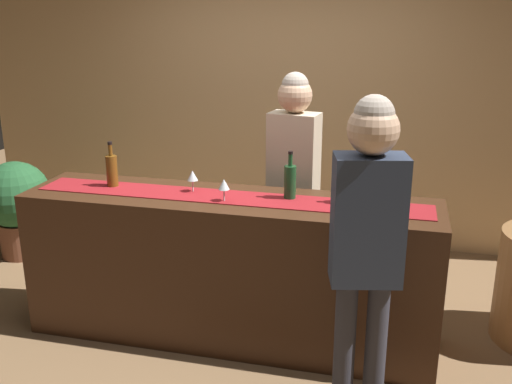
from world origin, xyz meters
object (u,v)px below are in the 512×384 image
object	(u,v)px
wine_bottle_amber	(112,170)
wine_glass_near_customer	(224,185)
wine_bottle_green	(290,181)
potted_plant_tall	(17,202)
wine_glass_mid_counter	(193,176)
bartender	(294,165)
customer_sipping	(367,231)
wine_bottle_clear	(352,186)

from	to	relation	value
wine_bottle_amber	wine_glass_near_customer	world-z (taller)	wine_bottle_amber
wine_bottle_amber	wine_bottle_green	world-z (taller)	same
potted_plant_tall	wine_glass_mid_counter	bearing A→B (deg)	-22.26
bartender	customer_sipping	size ratio (longest dim) A/B	0.98
bartender	wine_glass_mid_counter	bearing A→B (deg)	52.10
wine_bottle_green	customer_sipping	world-z (taller)	customer_sipping
wine_bottle_clear	wine_glass_near_customer	world-z (taller)	wine_bottle_clear
bartender	customer_sipping	xyz separation A→B (m)	(0.58, -1.22, 0.03)
wine_bottle_amber	wine_glass_near_customer	size ratio (longest dim) A/B	2.10
wine_bottle_green	wine_glass_mid_counter	xyz separation A→B (m)	(-0.63, -0.01, -0.01)
wine_bottle_amber	wine_glass_mid_counter	size ratio (longest dim) A/B	2.10
wine_glass_mid_counter	bartender	world-z (taller)	bartender
customer_sipping	wine_glass_near_customer	bearing A→B (deg)	135.13
customer_sipping	potted_plant_tall	xyz separation A→B (m)	(-3.06, 1.48, -0.58)
wine_glass_near_customer	customer_sipping	xyz separation A→B (m)	(0.89, -0.56, -0.00)
wine_bottle_amber	wine_glass_near_customer	bearing A→B (deg)	-8.96
customer_sipping	wine_bottle_green	bearing A→B (deg)	112.97
wine_bottle_green	wine_glass_mid_counter	bearing A→B (deg)	-178.68
wine_glass_mid_counter	wine_bottle_green	bearing A→B (deg)	1.32
wine_bottle_green	potted_plant_tall	bearing A→B (deg)	163.17
wine_bottle_amber	wine_bottle_clear	distance (m)	1.57
wine_glass_mid_counter	customer_sipping	bearing A→B (deg)	-31.49
wine_bottle_amber	bartender	xyz separation A→B (m)	(1.11, 0.54, -0.04)
wine_bottle_clear	wine_bottle_green	bearing A→B (deg)	178.67
wine_glass_mid_counter	wine_bottle_clear	bearing A→B (deg)	0.32
wine_bottle_amber	customer_sipping	distance (m)	1.83
wine_bottle_amber	bartender	distance (m)	1.24
wine_glass_mid_counter	customer_sipping	size ratio (longest dim) A/B	0.08
wine_bottle_green	wine_glass_near_customer	bearing A→B (deg)	-157.84
customer_sipping	wine_bottle_amber	bearing A→B (deg)	145.25
wine_bottle_clear	wine_glass_mid_counter	distance (m)	1.01
wine_bottle_clear	wine_bottle_amber	bearing A→B (deg)	-179.35
wine_bottle_clear	customer_sipping	world-z (taller)	customer_sipping
wine_bottle_green	wine_glass_near_customer	xyz separation A→B (m)	(-0.38, -0.15, -0.01)
wine_bottle_green	customer_sipping	bearing A→B (deg)	-54.31
wine_glass_near_customer	potted_plant_tall	bearing A→B (deg)	156.92
potted_plant_tall	wine_glass_near_customer	bearing A→B (deg)	-23.08
wine_glass_near_customer	potted_plant_tall	world-z (taller)	wine_glass_near_customer
wine_bottle_amber	customer_sipping	size ratio (longest dim) A/B	0.18
wine_bottle_amber	wine_glass_mid_counter	distance (m)	0.56
bartender	potted_plant_tall	bearing A→B (deg)	2.82
wine_glass_near_customer	customer_sipping	distance (m)	1.05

